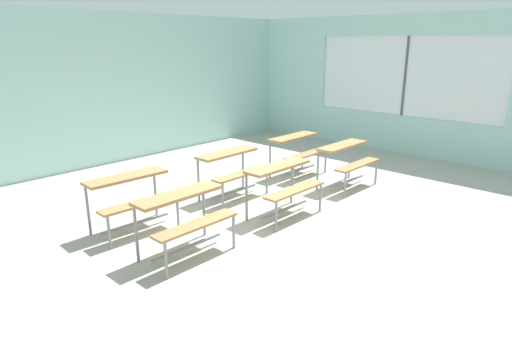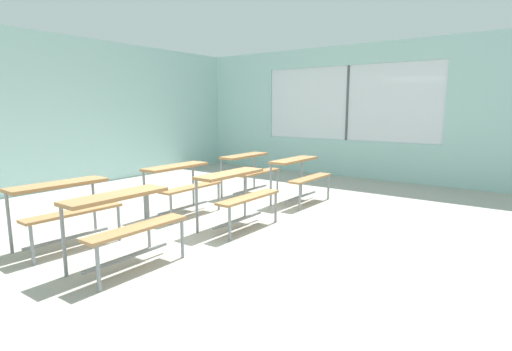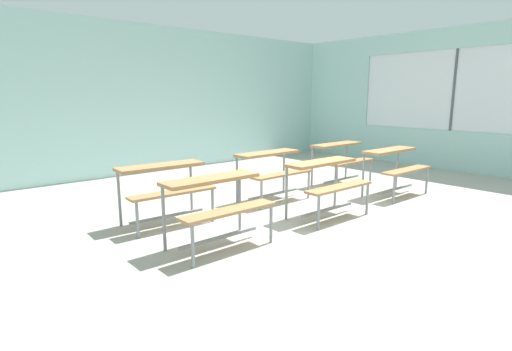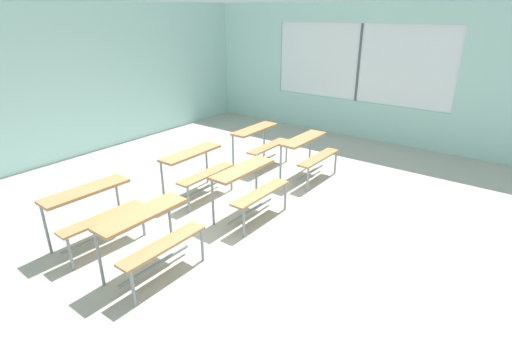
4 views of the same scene
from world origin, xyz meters
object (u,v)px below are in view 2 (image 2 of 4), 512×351
object	(u,v)px
desk_bench_r0c2	(300,170)
desk_bench_r1c0	(64,199)
desk_bench_r0c1	(236,186)
desk_bench_r1c2	(249,165)
desk_bench_r1c1	(181,177)
desk_bench_r0c0	(124,212)

from	to	relation	value
desk_bench_r0c2	desk_bench_r1c0	bearing A→B (deg)	163.21
desk_bench_r0c1	desk_bench_r1c2	distance (m)	2.06
desk_bench_r1c1	desk_bench_r1c0	bearing A→B (deg)	178.24
desk_bench_r1c2	desk_bench_r0c0	bearing A→B (deg)	-163.69
desk_bench_r1c0	desk_bench_r1c1	world-z (taller)	same
desk_bench_r1c0	desk_bench_r1c1	xyz separation A→B (m)	(1.80, -0.03, 0.00)
desk_bench_r1c2	desk_bench_r0c1	bearing A→B (deg)	-148.03
desk_bench_r0c0	desk_bench_r1c0	bearing A→B (deg)	92.00
desk_bench_r0c2	desk_bench_r0c0	bearing A→B (deg)	-179.98
desk_bench_r0c1	desk_bench_r1c0	bearing A→B (deg)	147.60
desk_bench_r0c1	desk_bench_r1c2	xyz separation A→B (m)	(1.74, 1.10, 0.00)
desk_bench_r0c0	desk_bench_r1c0	xyz separation A→B (m)	(-0.04, 1.07, 0.00)
desk_bench_r0c1	desk_bench_r1c0	xyz separation A→B (m)	(-1.76, 1.13, 0.00)
desk_bench_r0c1	desk_bench_r1c0	distance (m)	2.09
desk_bench_r0c1	desk_bench_r1c1	bearing A→B (deg)	88.17
desk_bench_r1c1	desk_bench_r1c2	world-z (taller)	same
desk_bench_r0c1	desk_bench_r1c0	world-z (taller)	same
desk_bench_r1c1	desk_bench_r0c2	bearing A→B (deg)	-32.13
desk_bench_r1c0	desk_bench_r0c1	bearing A→B (deg)	-30.31
desk_bench_r1c2	desk_bench_r0c2	bearing A→B (deg)	-89.22
desk_bench_r0c0	desk_bench_r0c2	size ratio (longest dim) A/B	1.00
desk_bench_r0c0	desk_bench_r0c1	bearing A→B (deg)	-2.30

